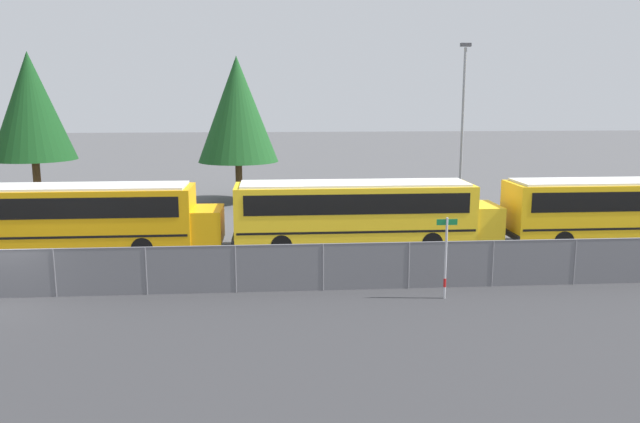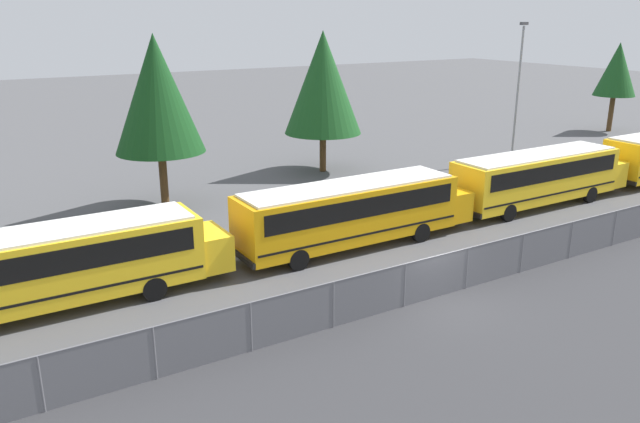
{
  "view_description": "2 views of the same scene",
  "coord_description": "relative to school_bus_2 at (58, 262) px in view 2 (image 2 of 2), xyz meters",
  "views": [
    {
      "loc": [
        8.89,
        -21.01,
        6.72
      ],
      "look_at": [
        11.06,
        6.63,
        1.6
      ],
      "focal_mm": 35.0,
      "sensor_mm": 36.0,
      "label": 1
    },
    {
      "loc": [
        -14.8,
        -16.04,
        10.13
      ],
      "look_at": [
        -1.21,
        6.38,
        1.86
      ],
      "focal_mm": 35.0,
      "sensor_mm": 36.0,
      "label": 2
    }
  ],
  "objects": [
    {
      "name": "ground_plane",
      "position": [
        12.11,
        -6.4,
        -1.77
      ],
      "size": [
        200.0,
        200.0,
        0.0
      ],
      "primitive_type": "plane",
      "color": "#4C4C4F"
    },
    {
      "name": "tree_3",
      "position": [
        49.37,
        12.35,
        3.74
      ],
      "size": [
        3.6,
        3.6,
        7.89
      ],
      "color": "#51381E",
      "rests_on": "ground_plane"
    },
    {
      "name": "road_strip",
      "position": [
        12.11,
        -12.4,
        -1.77
      ],
      "size": [
        134.39,
        12.0,
        0.01
      ],
      "color": "#333335",
      "rests_on": "ground_plane"
    },
    {
      "name": "fence",
      "position": [
        12.11,
        -6.41,
        -0.9
      ],
      "size": [
        100.46,
        0.07,
        1.7
      ],
      "color": "#9EA0A5",
      "rests_on": "ground_plane"
    },
    {
      "name": "school_bus_3",
      "position": [
        12.53,
        -0.26,
        0.0
      ],
      "size": [
        11.95,
        2.6,
        2.99
      ],
      "color": "orange",
      "rests_on": "ground_plane"
    },
    {
      "name": "light_pole",
      "position": [
        32.07,
        8.14,
        3.48
      ],
      "size": [
        0.6,
        0.24,
        9.71
      ],
      "color": "gray",
      "rests_on": "ground_plane"
    },
    {
      "name": "school_bus_2",
      "position": [
        0.0,
        0.0,
        0.0
      ],
      "size": [
        11.95,
        2.6,
        2.99
      ],
      "color": "yellow",
      "rests_on": "ground_plane"
    },
    {
      "name": "tree_0",
      "position": [
        18.91,
        12.83,
        4.15
      ],
      "size": [
        5.1,
        5.1,
        9.25
      ],
      "color": "#51381E",
      "rests_on": "ground_plane"
    },
    {
      "name": "tree_1",
      "position": [
        7.15,
        10.4,
        4.39
      ],
      "size": [
        4.79,
        4.79,
        9.29
      ],
      "color": "#51381E",
      "rests_on": "ground_plane"
    },
    {
      "name": "school_bus_4",
      "position": [
        24.93,
        -0.23,
        0.0
      ],
      "size": [
        11.95,
        2.6,
        2.99
      ],
      "color": "yellow",
      "rests_on": "ground_plane"
    }
  ]
}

